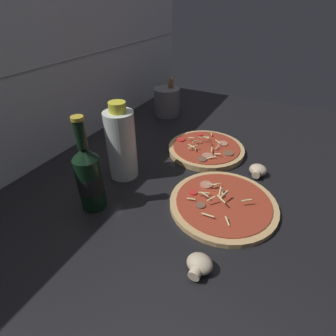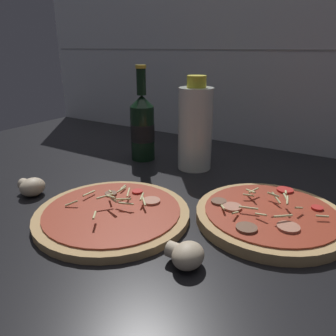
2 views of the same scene
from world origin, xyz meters
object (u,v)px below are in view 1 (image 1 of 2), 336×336
(mushroom_right, at_px, (199,265))
(pizza_far, at_px, (206,149))
(oil_bottle, at_px, (121,144))
(utensil_crock, at_px, (167,101))
(pizza_near, at_px, (223,204))
(mushroom_left, at_px, (258,171))
(beer_bottle, at_px, (89,177))

(mushroom_right, bearing_deg, pizza_far, 18.70)
(oil_bottle, relative_size, mushroom_right, 4.07)
(mushroom_right, bearing_deg, utensil_crock, 31.97)
(pizza_near, height_order, utensil_crock, utensil_crock)
(oil_bottle, xyz_separation_m, mushroom_left, (0.17, -0.35, -0.08))
(beer_bottle, height_order, utensil_crock, beer_bottle)
(pizza_far, height_order, mushroom_left, pizza_far)
(mushroom_right, distance_m, utensil_crock, 0.79)
(pizza_far, bearing_deg, beer_bottle, 157.79)
(mushroom_right, bearing_deg, mushroom_left, -5.22)
(mushroom_left, bearing_deg, utensil_crock, 57.14)
(utensil_crock, bearing_deg, mushroom_right, -148.03)
(beer_bottle, height_order, oil_bottle, beer_bottle)
(pizza_far, xyz_separation_m, beer_bottle, (-0.38, 0.16, 0.08))
(pizza_near, xyz_separation_m, oil_bottle, (0.00, 0.30, 0.09))
(beer_bottle, bearing_deg, pizza_near, -63.21)
(beer_bottle, bearing_deg, mushroom_right, -100.16)
(beer_bottle, relative_size, mushroom_right, 4.42)
(oil_bottle, distance_m, mushroom_left, 0.40)
(pizza_near, bearing_deg, mushroom_right, -175.73)
(beer_bottle, bearing_deg, oil_bottle, 4.70)
(beer_bottle, height_order, mushroom_right, beer_bottle)
(mushroom_left, height_order, mushroom_right, mushroom_right)
(pizza_far, distance_m, oil_bottle, 0.30)
(oil_bottle, relative_size, mushroom_left, 4.19)
(mushroom_left, distance_m, mushroom_right, 0.38)
(mushroom_right, xyz_separation_m, utensil_crock, (0.67, 0.42, 0.04))
(oil_bottle, height_order, mushroom_left, oil_bottle)
(pizza_near, bearing_deg, beer_bottle, 116.79)
(pizza_near, bearing_deg, mushroom_left, -15.75)
(pizza_near, distance_m, beer_bottle, 0.33)
(oil_bottle, distance_m, mushroom_right, 0.39)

